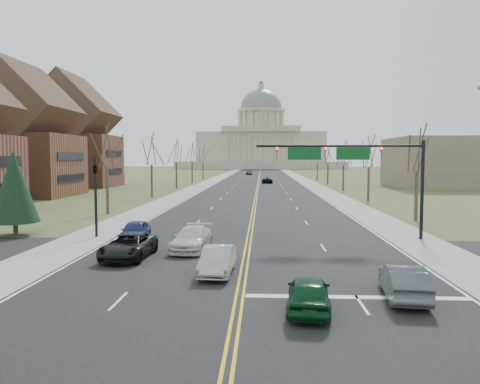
# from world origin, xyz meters

# --- Properties ---
(ground) EXTENTS (600.00, 600.00, 0.00)m
(ground) POSITION_xyz_m (0.00, 0.00, 0.00)
(ground) COLOR #4C542A
(ground) RESTS_ON ground
(road) EXTENTS (20.00, 380.00, 0.01)m
(road) POSITION_xyz_m (0.00, 110.00, 0.01)
(road) COLOR black
(road) RESTS_ON ground
(cross_road) EXTENTS (120.00, 14.00, 0.01)m
(cross_road) POSITION_xyz_m (0.00, 6.00, 0.01)
(cross_road) COLOR black
(cross_road) RESTS_ON ground
(sidewalk_left) EXTENTS (4.00, 380.00, 0.03)m
(sidewalk_left) POSITION_xyz_m (-12.00, 110.00, 0.01)
(sidewalk_left) COLOR gray
(sidewalk_left) RESTS_ON ground
(sidewalk_right) EXTENTS (4.00, 380.00, 0.03)m
(sidewalk_right) POSITION_xyz_m (12.00, 110.00, 0.01)
(sidewalk_right) COLOR gray
(sidewalk_right) RESTS_ON ground
(center_line) EXTENTS (0.42, 380.00, 0.01)m
(center_line) POSITION_xyz_m (0.00, 110.00, 0.01)
(center_line) COLOR gold
(center_line) RESTS_ON road
(edge_line_left) EXTENTS (0.15, 380.00, 0.01)m
(edge_line_left) POSITION_xyz_m (-9.80, 110.00, 0.01)
(edge_line_left) COLOR silver
(edge_line_left) RESTS_ON road
(edge_line_right) EXTENTS (0.15, 380.00, 0.01)m
(edge_line_right) POSITION_xyz_m (9.80, 110.00, 0.01)
(edge_line_right) COLOR silver
(edge_line_right) RESTS_ON road
(stop_bar) EXTENTS (9.50, 0.50, 0.01)m
(stop_bar) POSITION_xyz_m (5.00, -1.00, 0.01)
(stop_bar) COLOR silver
(stop_bar) RESTS_ON road
(capitol) EXTENTS (90.00, 60.00, 50.00)m
(capitol) POSITION_xyz_m (0.00, 249.91, 14.20)
(capitol) COLOR #BCAE9C
(capitol) RESTS_ON ground
(signal_mast) EXTENTS (12.12, 0.44, 7.20)m
(signal_mast) POSITION_xyz_m (7.45, 13.50, 5.76)
(signal_mast) COLOR black
(signal_mast) RESTS_ON ground
(signal_left) EXTENTS (0.32, 0.36, 6.00)m
(signal_left) POSITION_xyz_m (-11.50, 13.50, 3.71)
(signal_left) COLOR black
(signal_left) RESTS_ON ground
(tree_r_0) EXTENTS (3.74, 3.74, 8.50)m
(tree_r_0) POSITION_xyz_m (15.50, 24.00, 6.55)
(tree_r_0) COLOR #3D3124
(tree_r_0) RESTS_ON ground
(tree_l_0) EXTENTS (3.96, 3.96, 9.00)m
(tree_l_0) POSITION_xyz_m (-15.50, 28.00, 6.94)
(tree_l_0) COLOR #3D3124
(tree_l_0) RESTS_ON ground
(tree_r_1) EXTENTS (3.74, 3.74, 8.50)m
(tree_r_1) POSITION_xyz_m (15.50, 44.00, 6.55)
(tree_r_1) COLOR #3D3124
(tree_r_1) RESTS_ON ground
(tree_l_1) EXTENTS (3.96, 3.96, 9.00)m
(tree_l_1) POSITION_xyz_m (-15.50, 48.00, 6.94)
(tree_l_1) COLOR #3D3124
(tree_l_1) RESTS_ON ground
(tree_r_2) EXTENTS (3.74, 3.74, 8.50)m
(tree_r_2) POSITION_xyz_m (15.50, 64.00, 6.55)
(tree_r_2) COLOR #3D3124
(tree_r_2) RESTS_ON ground
(tree_l_2) EXTENTS (3.96, 3.96, 9.00)m
(tree_l_2) POSITION_xyz_m (-15.50, 68.00, 6.94)
(tree_l_2) COLOR #3D3124
(tree_l_2) RESTS_ON ground
(tree_r_3) EXTENTS (3.74, 3.74, 8.50)m
(tree_r_3) POSITION_xyz_m (15.50, 84.00, 6.55)
(tree_r_3) COLOR #3D3124
(tree_r_3) RESTS_ON ground
(tree_l_3) EXTENTS (3.96, 3.96, 9.00)m
(tree_l_3) POSITION_xyz_m (-15.50, 88.00, 6.94)
(tree_l_3) COLOR #3D3124
(tree_l_3) RESTS_ON ground
(tree_r_4) EXTENTS (3.74, 3.74, 8.50)m
(tree_r_4) POSITION_xyz_m (15.50, 104.00, 6.55)
(tree_r_4) COLOR #3D3124
(tree_r_4) RESTS_ON ground
(tree_l_4) EXTENTS (3.96, 3.96, 9.00)m
(tree_l_4) POSITION_xyz_m (-15.50, 108.00, 6.94)
(tree_l_4) COLOR #3D3124
(tree_l_4) RESTS_ON ground
(conifer_l) EXTENTS (3.64, 3.64, 6.50)m
(conifer_l) POSITION_xyz_m (-18.00, 14.00, 3.74)
(conifer_l) COLOR #3D3124
(conifer_l) RESTS_ON ground
(bldg_left_mid) EXTENTS (15.10, 14.28, 20.75)m
(bldg_left_mid) POSITION_xyz_m (-36.00, 50.00, 8.54)
(bldg_left_mid) COLOR brown
(bldg_left_mid) RESTS_ON ground
(bldg_left_far) EXTENTS (17.10, 14.28, 23.25)m
(bldg_left_far) POSITION_xyz_m (-38.00, 74.00, 9.54)
(bldg_left_far) COLOR brown
(bldg_left_far) RESTS_ON ground
(bldg_right_mass) EXTENTS (25.00, 20.00, 10.00)m
(bldg_right_mass) POSITION_xyz_m (40.00, 76.00, 5.00)
(bldg_right_mass) COLOR #7E685A
(bldg_right_mass) RESTS_ON ground
(car_nb_inner_lead) EXTENTS (2.00, 4.22, 1.39)m
(car_nb_inner_lead) POSITION_xyz_m (2.77, -2.88, 0.71)
(car_nb_inner_lead) COLOR #0D3A1E
(car_nb_inner_lead) RESTS_ON road
(car_nb_outer_lead) EXTENTS (1.99, 4.54, 1.45)m
(car_nb_outer_lead) POSITION_xyz_m (6.93, -1.07, 0.74)
(car_nb_outer_lead) COLOR #4E5056
(car_nb_outer_lead) RESTS_ON road
(car_sb_inner_lead) EXTENTS (1.66, 4.35, 1.41)m
(car_sb_inner_lead) POSITION_xyz_m (-1.31, 2.70, 0.72)
(car_sb_inner_lead) COLOR #9FA2A6
(car_sb_inner_lead) RESTS_ON road
(car_sb_outer_lead) EXTENTS (2.61, 5.32, 1.45)m
(car_sb_outer_lead) POSITION_xyz_m (-6.94, 6.21, 0.74)
(car_sb_outer_lead) COLOR black
(car_sb_outer_lead) RESTS_ON road
(car_sb_inner_second) EXTENTS (2.44, 5.24, 1.48)m
(car_sb_inner_second) POSITION_xyz_m (-3.56, 8.80, 0.75)
(car_sb_inner_second) COLOR silver
(car_sb_inner_second) RESTS_ON road
(car_sb_outer_second) EXTENTS (2.01, 4.45, 1.48)m
(car_sb_outer_second) POSITION_xyz_m (-8.05, 11.71, 0.75)
(car_sb_outer_second) COLOR navy
(car_sb_outer_second) RESTS_ON road
(car_far_nb) EXTENTS (2.47, 5.28, 1.46)m
(car_far_nb) POSITION_xyz_m (2.07, 88.85, 0.74)
(car_far_nb) COLOR black
(car_far_nb) RESTS_ON road
(car_far_sb) EXTENTS (2.47, 4.88, 1.59)m
(car_far_sb) POSITION_xyz_m (-3.65, 141.08, 0.81)
(car_far_sb) COLOR #4E5156
(car_far_sb) RESTS_ON road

